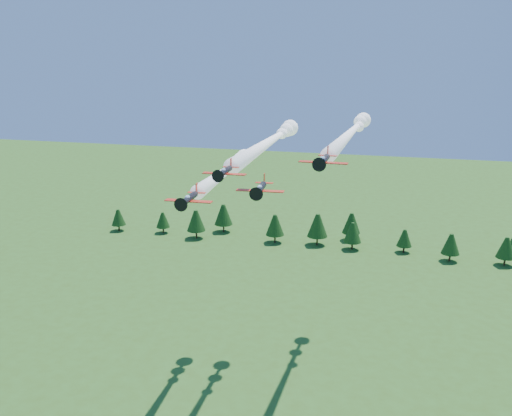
% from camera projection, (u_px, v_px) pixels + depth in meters
% --- Properties ---
extents(plane_lead, '(6.44, 56.30, 3.70)m').
position_uv_depth(plane_lead, '(272.00, 140.00, 111.98)').
color(plane_lead, black).
rests_on(plane_lead, ground).
extents(plane_left, '(8.05, 45.46, 3.70)m').
position_uv_depth(plane_left, '(229.00, 169.00, 117.94)').
color(plane_left, black).
rests_on(plane_left, ground).
extents(plane_right, '(7.73, 62.15, 3.70)m').
position_uv_depth(plane_right, '(351.00, 132.00, 120.62)').
color(plane_right, black).
rests_on(plane_right, ground).
extents(plane_slot, '(8.36, 9.08, 2.93)m').
position_uv_depth(plane_slot, '(260.00, 188.00, 98.27)').
color(plane_slot, black).
rests_on(plane_slot, ground).
extents(treeline, '(170.89, 19.78, 11.45)m').
position_uv_depth(treeline, '(339.00, 228.00, 202.81)').
color(treeline, '#382314').
rests_on(treeline, ground).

